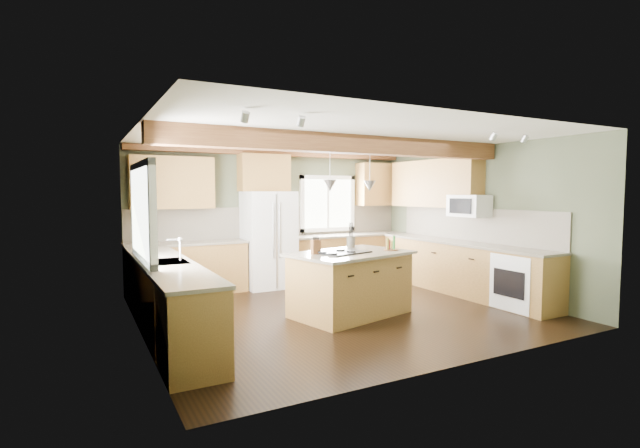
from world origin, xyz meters
TOP-DOWN VIEW (x-y plane):
  - floor at (0.00, 0.00)m, footprint 5.60×5.60m
  - ceiling at (0.00, 0.00)m, footprint 5.60×5.60m
  - wall_back at (0.00, 2.50)m, footprint 5.60×0.00m
  - wall_left at (-2.80, 0.00)m, footprint 0.00×5.00m
  - wall_right at (2.80, 0.00)m, footprint 0.00×5.00m
  - ceiling_beam at (0.00, -0.27)m, footprint 5.55×0.26m
  - soffit_trim at (0.00, 2.40)m, footprint 5.55×0.20m
  - backsplash_back at (0.00, 2.48)m, footprint 5.58×0.03m
  - backsplash_right at (2.78, 0.05)m, footprint 0.03×3.70m
  - base_cab_back_left at (-1.79, 2.20)m, footprint 2.02×0.60m
  - counter_back_left at (-1.79, 2.20)m, footprint 2.06×0.64m
  - base_cab_back_right at (1.49, 2.20)m, footprint 2.62×0.60m
  - counter_back_right at (1.49, 2.20)m, footprint 2.66×0.64m
  - base_cab_left at (-2.50, 0.05)m, footprint 0.60×3.70m
  - counter_left at (-2.50, 0.05)m, footprint 0.64×3.74m
  - base_cab_right at (2.50, 0.05)m, footprint 0.60×3.70m
  - counter_right at (2.50, 0.05)m, footprint 0.64×3.74m
  - upper_cab_back_left at (-1.99, 2.33)m, footprint 1.40×0.35m
  - upper_cab_over_fridge at (-0.30, 2.33)m, footprint 0.96×0.35m
  - upper_cab_right at (2.62, 0.90)m, footprint 0.35×2.20m
  - upper_cab_back_corner at (2.30, 2.33)m, footprint 0.90×0.35m
  - window_left at (-2.78, 0.05)m, footprint 0.04×1.60m
  - window_back at (1.15, 2.48)m, footprint 1.10×0.04m
  - sink at (-2.50, 0.05)m, footprint 0.50×0.65m
  - faucet at (-2.32, 0.05)m, footprint 0.02×0.02m
  - dishwasher at (-2.49, -1.25)m, footprint 0.60×0.60m
  - oven at (2.49, -1.25)m, footprint 0.60×0.72m
  - microwave at (2.58, -0.05)m, footprint 0.40×0.70m
  - pendant_left at (-0.37, -0.37)m, footprint 0.18×0.18m
  - pendant_right at (0.42, -0.17)m, footprint 0.18×0.18m
  - refrigerator at (-0.30, 2.12)m, footprint 0.90×0.74m
  - island at (0.02, -0.27)m, footprint 1.81×1.35m
  - island_top at (0.02, -0.27)m, footprint 1.94×1.48m
  - cooktop at (-0.11, -0.30)m, footprint 0.79×0.62m
  - knife_block at (-0.51, -0.21)m, footprint 0.12×0.09m
  - utensil_crock at (0.35, 0.24)m, footprint 0.18×0.18m
  - bottle_tray at (0.69, -0.35)m, footprint 0.28×0.28m

SIDE VIEW (x-z plane):
  - floor at x=0.00m, z-range 0.00..0.00m
  - dishwasher at x=-2.49m, z-range 0.01..0.85m
  - oven at x=2.49m, z-range 0.01..0.85m
  - base_cab_back_left at x=-1.79m, z-range 0.00..0.88m
  - base_cab_back_right at x=1.49m, z-range 0.00..0.88m
  - base_cab_left at x=-2.50m, z-range 0.00..0.88m
  - base_cab_right at x=2.50m, z-range 0.00..0.88m
  - island at x=0.02m, z-range 0.00..0.88m
  - counter_back_left at x=-1.79m, z-range 0.88..0.92m
  - counter_back_right at x=1.49m, z-range 0.88..0.92m
  - counter_left at x=-2.50m, z-range 0.88..0.92m
  - counter_right at x=2.50m, z-range 0.88..0.92m
  - refrigerator at x=-0.30m, z-range 0.00..1.80m
  - island_top at x=0.02m, z-range 0.88..0.92m
  - sink at x=-2.50m, z-range 0.89..0.92m
  - cooktop at x=-0.11m, z-range 0.92..0.94m
  - utensil_crock at x=0.35m, z-range 0.92..1.10m
  - knife_block at x=-0.51m, z-range 0.92..1.12m
  - bottle_tray at x=0.69m, z-range 0.92..1.13m
  - faucet at x=-2.32m, z-range 0.91..1.19m
  - backsplash_back at x=0.00m, z-range 0.92..1.50m
  - backsplash_right at x=2.78m, z-range 0.92..1.50m
  - wall_back at x=0.00m, z-range -1.50..4.10m
  - wall_left at x=-2.80m, z-range -1.20..3.80m
  - wall_right at x=2.80m, z-range -1.20..3.80m
  - window_back at x=1.15m, z-range 1.05..2.05m
  - window_left at x=-2.78m, z-range 1.02..2.08m
  - microwave at x=2.58m, z-range 1.36..1.74m
  - pendant_left at x=-0.37m, z-range 1.80..1.96m
  - pendant_right at x=0.42m, z-range 1.80..1.96m
  - upper_cab_back_left at x=-1.99m, z-range 1.50..2.40m
  - upper_cab_right at x=2.62m, z-range 1.50..2.40m
  - upper_cab_back_corner at x=2.30m, z-range 1.50..2.40m
  - upper_cab_over_fridge at x=-0.30m, z-range 1.80..2.50m
  - ceiling_beam at x=0.00m, z-range 2.34..2.60m
  - soffit_trim at x=0.00m, z-range 2.49..2.59m
  - ceiling at x=0.00m, z-range 2.60..2.60m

